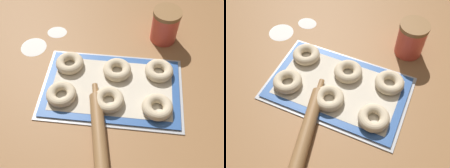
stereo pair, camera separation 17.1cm
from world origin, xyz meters
TOP-DOWN VIEW (x-y plane):
  - ground_plane at (0.00, 0.00)m, footprint 2.80×2.80m
  - baking_tray at (-0.01, 0.01)m, footprint 0.52×0.33m
  - baking_mat at (-0.01, 0.01)m, footprint 0.50×0.30m
  - bagel_front_left at (-0.19, -0.06)m, footprint 0.11×0.11m
  - bagel_front_center at (-0.02, -0.06)m, footprint 0.11×0.11m
  - bagel_front_right at (0.15, -0.07)m, footprint 0.11×0.11m
  - bagel_back_left at (-0.19, 0.09)m, footprint 0.11×0.11m
  - bagel_back_center at (-0.00, 0.08)m, footprint 0.11×0.11m
  - bagel_back_right at (0.16, 0.09)m, footprint 0.11×0.11m
  - flour_canister at (0.18, 0.30)m, footprint 0.11×0.11m
  - rolling_pin at (-0.03, -0.22)m, footprint 0.12×0.45m
  - flour_patch_near at (-0.36, 0.18)m, footprint 0.11×0.11m
  - flour_patch_far at (-0.29, 0.28)m, footprint 0.09×0.07m

SIDE VIEW (x-z plane):
  - ground_plane at x=0.00m, z-range 0.00..0.00m
  - flour_patch_near at x=-0.36m, z-range 0.00..0.00m
  - flour_patch_far at x=-0.29m, z-range 0.00..0.00m
  - baking_tray at x=-0.01m, z-range 0.00..0.01m
  - baking_mat at x=-0.01m, z-range 0.01..0.01m
  - rolling_pin at x=-0.03m, z-range 0.00..0.05m
  - bagel_front_left at x=-0.19m, z-range 0.01..0.05m
  - bagel_front_center at x=-0.02m, z-range 0.01..0.05m
  - bagel_front_right at x=0.15m, z-range 0.01..0.05m
  - bagel_back_left at x=-0.19m, z-range 0.01..0.05m
  - bagel_back_center at x=0.00m, z-range 0.01..0.05m
  - bagel_back_right at x=0.16m, z-range 0.01..0.05m
  - flour_canister at x=0.18m, z-range 0.00..0.14m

